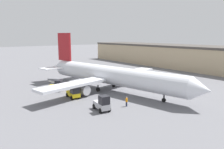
% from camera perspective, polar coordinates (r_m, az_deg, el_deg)
% --- Properties ---
extents(ground_plane, '(400.00, 400.00, 0.00)m').
position_cam_1_polar(ground_plane, '(46.43, 0.00, -4.21)').
color(ground_plane, slate).
extents(terminal_building, '(94.35, 16.16, 8.02)m').
position_cam_1_polar(terminal_building, '(82.50, 19.78, 4.38)').
color(terminal_building, tan).
rests_on(terminal_building, ground_plane).
extents(airplane, '(41.00, 32.59, 12.14)m').
position_cam_1_polar(airplane, '(46.40, -0.95, -0.10)').
color(airplane, silver).
rests_on(airplane, ground_plane).
extents(ground_crew_worker, '(0.36, 0.36, 1.62)m').
position_cam_1_polar(ground_crew_worker, '(36.25, 3.83, -7.00)').
color(ground_crew_worker, '#1E2338').
rests_on(ground_crew_worker, ground_plane).
extents(baggage_tug, '(3.52, 2.24, 2.56)m').
position_cam_1_polar(baggage_tug, '(34.09, -2.54, -7.60)').
color(baggage_tug, '#B2B2B7').
rests_on(baggage_tug, ground_plane).
extents(belt_loader_truck, '(3.51, 3.55, 2.34)m').
position_cam_1_polar(belt_loader_truck, '(47.39, -14.34, -2.86)').
color(belt_loader_truck, yellow).
rests_on(belt_loader_truck, ground_plane).
extents(pushback_tug, '(3.52, 2.12, 2.11)m').
position_cam_1_polar(pushback_tug, '(41.42, -9.96, -4.77)').
color(pushback_tug, yellow).
rests_on(pushback_tug, ground_plane).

